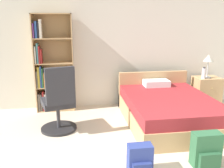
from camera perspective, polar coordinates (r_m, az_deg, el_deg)
wall_back at (r=5.27m, az=4.48°, el=9.19°), size 9.00×0.06×2.60m
bookshelf at (r=5.05m, az=-14.11°, el=3.44°), size 0.75×0.28×1.90m
bed at (r=4.55m, az=12.57°, el=-5.49°), size 1.44×1.96×0.74m
office_chair at (r=4.08m, az=-12.06°, el=-4.46°), size 0.59×0.66×1.10m
nightstand at (r=5.70m, az=20.72°, el=-1.53°), size 0.53×0.44×0.61m
table_lamp at (r=5.52m, az=21.18°, el=5.14°), size 0.21×0.21×0.49m
water_bottle at (r=5.44m, az=20.23°, el=2.32°), size 0.08×0.08×0.24m
backpack_green at (r=3.41m, az=20.76°, el=-13.99°), size 0.35×0.23×0.44m
backpack_blue at (r=3.10m, az=6.43°, el=-16.84°), size 0.29×0.22×0.36m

